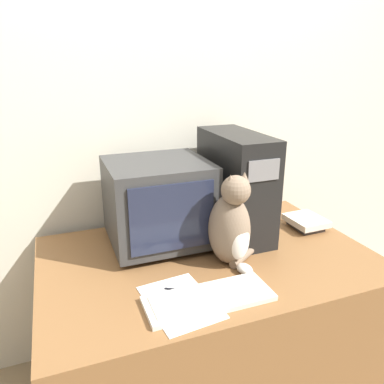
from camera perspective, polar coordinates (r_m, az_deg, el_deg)
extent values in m
cube|color=beige|center=(1.89, -3.48, 11.92)|extent=(7.00, 0.05, 2.50)
cube|color=brown|center=(1.80, 2.30, -19.70)|extent=(1.37, 0.88, 0.72)
cube|color=#333333|center=(1.70, -5.00, -7.28)|extent=(0.30, 0.24, 0.02)
cube|color=#333333|center=(1.63, -5.19, -1.34)|extent=(0.42, 0.40, 0.35)
cube|color=#1E2338|center=(1.45, -2.99, -3.96)|extent=(0.34, 0.01, 0.27)
cube|color=black|center=(1.72, 6.62, 1.10)|extent=(0.20, 0.46, 0.48)
cube|color=slate|center=(1.49, 10.90, 3.25)|extent=(0.14, 0.01, 0.09)
cube|color=silver|center=(1.32, 2.59, -15.90)|extent=(0.44, 0.17, 0.02)
cube|color=beige|center=(1.32, 2.60, -15.53)|extent=(0.40, 0.13, 0.00)
ellipsoid|color=#7A6651|center=(1.49, 5.68, -5.71)|extent=(0.19, 0.21, 0.29)
ellipsoid|color=beige|center=(1.46, 7.30, -7.42)|extent=(0.09, 0.07, 0.16)
sphere|color=#7A6651|center=(1.41, 6.70, 0.29)|extent=(0.13, 0.13, 0.11)
cone|color=#7A6651|center=(1.38, 5.89, 1.84)|extent=(0.04, 0.04, 0.04)
cone|color=#7A6651|center=(1.42, 7.99, 2.25)|extent=(0.04, 0.04, 0.04)
ellipsoid|color=beige|center=(1.48, 8.03, -11.53)|extent=(0.07, 0.08, 0.04)
cylinder|color=#7A6651|center=(1.58, 8.01, -9.50)|extent=(0.18, 0.14, 0.03)
cube|color=#383333|center=(1.92, 16.88, -4.91)|extent=(0.12, 0.15, 0.02)
cube|color=beige|center=(1.91, 16.99, -4.17)|extent=(0.16, 0.19, 0.03)
cylinder|color=black|center=(1.37, -1.37, -14.78)|extent=(0.12, 0.08, 0.01)
cube|color=white|center=(1.32, -1.82, -16.39)|extent=(0.24, 0.32, 0.00)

